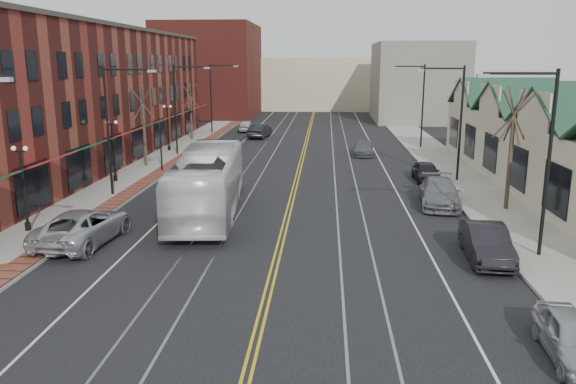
# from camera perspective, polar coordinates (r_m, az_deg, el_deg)

# --- Properties ---
(ground) EXTENTS (160.00, 160.00, 0.00)m
(ground) POSITION_cam_1_polar(r_m,az_deg,el_deg) (20.05, -2.45, -11.74)
(ground) COLOR black
(ground) RESTS_ON ground
(sidewalk_left) EXTENTS (4.00, 120.00, 0.15)m
(sidewalk_left) POSITION_cam_1_polar(r_m,az_deg,el_deg) (41.44, -16.06, 0.99)
(sidewalk_left) COLOR gray
(sidewalk_left) RESTS_ON ground
(sidewalk_right) EXTENTS (4.00, 120.00, 0.15)m
(sidewalk_right) POSITION_cam_1_polar(r_m,az_deg,el_deg) (40.23, 18.07, 0.50)
(sidewalk_right) COLOR gray
(sidewalk_right) RESTS_ON ground
(building_left) EXTENTS (10.00, 50.00, 11.00)m
(building_left) POSITION_cam_1_polar(r_m,az_deg,el_deg) (49.84, -21.41, 8.89)
(building_left) COLOR maroon
(building_left) RESTS_ON ground
(building_right) EXTENTS (8.00, 36.00, 4.60)m
(building_right) POSITION_cam_1_polar(r_m,az_deg,el_deg) (41.73, 26.31, 3.33)
(building_right) COLOR #BDB192
(building_right) RESTS_ON ground
(backdrop_left) EXTENTS (14.00, 18.00, 14.00)m
(backdrop_left) POSITION_cam_1_polar(r_m,az_deg,el_deg) (89.92, -7.90, 12.12)
(backdrop_left) COLOR maroon
(backdrop_left) RESTS_ON ground
(backdrop_mid) EXTENTS (22.00, 14.00, 9.00)m
(backdrop_mid) POSITION_cam_1_polar(r_m,az_deg,el_deg) (103.17, 2.77, 10.96)
(backdrop_mid) COLOR #BDB192
(backdrop_mid) RESTS_ON ground
(backdrop_right) EXTENTS (12.00, 16.00, 11.00)m
(backdrop_right) POSITION_cam_1_polar(r_m,az_deg,el_deg) (84.13, 12.94, 10.83)
(backdrop_right) COLOR slate
(backdrop_right) RESTS_ON ground
(streetlight_l_1) EXTENTS (3.33, 0.25, 8.00)m
(streetlight_l_1) POSITION_cam_1_polar(r_m,az_deg,el_deg) (36.67, -17.24, 7.23)
(streetlight_l_1) COLOR black
(streetlight_l_1) RESTS_ON sidewalk_left
(streetlight_l_2) EXTENTS (3.33, 0.25, 8.00)m
(streetlight_l_2) POSITION_cam_1_polar(r_m,az_deg,el_deg) (51.87, -10.92, 9.15)
(streetlight_l_2) COLOR black
(streetlight_l_2) RESTS_ON sidewalk_left
(streetlight_l_3) EXTENTS (3.33, 0.25, 8.00)m
(streetlight_l_3) POSITION_cam_1_polar(r_m,az_deg,el_deg) (67.45, -7.47, 10.15)
(streetlight_l_3) COLOR black
(streetlight_l_3) RESTS_ON sidewalk_left
(streetlight_r_0) EXTENTS (3.33, 0.25, 8.00)m
(streetlight_r_0) POSITION_cam_1_polar(r_m,az_deg,el_deg) (25.92, 24.18, 4.44)
(streetlight_r_0) COLOR black
(streetlight_r_0) RESTS_ON sidewalk_right
(streetlight_r_1) EXTENTS (3.33, 0.25, 8.00)m
(streetlight_r_1) POSITION_cam_1_polar(r_m,az_deg,el_deg) (41.21, 16.60, 7.87)
(streetlight_r_1) COLOR black
(streetlight_r_1) RESTS_ON sidewalk_right
(streetlight_r_2) EXTENTS (3.33, 0.25, 8.00)m
(streetlight_r_2) POSITION_cam_1_polar(r_m,az_deg,el_deg) (56.89, 13.12, 9.38)
(streetlight_r_2) COLOR black
(streetlight_r_2) RESTS_ON sidewalk_right
(lamppost_l_1) EXTENTS (0.84, 0.28, 4.27)m
(lamppost_l_1) POSITION_cam_1_polar(r_m,az_deg,el_deg) (30.65, -25.24, 0.14)
(lamppost_l_1) COLOR black
(lamppost_l_1) RESTS_ON sidewalk_left
(lamppost_l_2) EXTENTS (0.84, 0.28, 4.27)m
(lamppost_l_2) POSITION_cam_1_polar(r_m,az_deg,el_deg) (41.35, -17.29, 3.89)
(lamppost_l_2) COLOR black
(lamppost_l_2) RESTS_ON sidewalk_left
(lamppost_l_3) EXTENTS (0.84, 0.28, 4.27)m
(lamppost_l_3) POSITION_cam_1_polar(r_m,az_deg,el_deg) (54.51, -12.06, 6.30)
(lamppost_l_3) COLOR black
(lamppost_l_3) RESTS_ON sidewalk_left
(tree_left_near) EXTENTS (1.78, 1.37, 6.48)m
(tree_left_near) POSITION_cam_1_polar(r_m,az_deg,el_deg) (46.68, -14.44, 6.69)
(tree_left_near) COLOR #382B21
(tree_left_near) RESTS_ON sidewalk_left
(tree_left_far) EXTENTS (1.66, 1.28, 6.02)m
(tree_left_far) POSITION_cam_1_polar(r_m,az_deg,el_deg) (62.03, -9.83, 8.19)
(tree_left_far) COLOR #382B21
(tree_left_far) RESTS_ON sidewalk_left
(tree_right_mid) EXTENTS (1.90, 1.46, 6.93)m
(tree_right_mid) POSITION_cam_1_polar(r_m,az_deg,el_deg) (34.05, 21.74, 4.31)
(tree_right_mid) COLOR #382B21
(tree_right_mid) RESTS_ON sidewalk_right
(manhole_mid) EXTENTS (0.60, 0.60, 0.02)m
(manhole_mid) POSITION_cam_1_polar(r_m,az_deg,el_deg) (26.24, -26.95, -6.73)
(manhole_mid) COLOR #592D19
(manhole_mid) RESTS_ON sidewalk_left
(manhole_far) EXTENTS (0.60, 0.60, 0.02)m
(manhole_far) POSITION_cam_1_polar(r_m,az_deg,el_deg) (30.40, -22.22, -3.65)
(manhole_far) COLOR #592D19
(manhole_far) RESTS_ON sidewalk_left
(traffic_signal) EXTENTS (0.18, 0.15, 3.80)m
(traffic_signal) POSITION_cam_1_polar(r_m,az_deg,el_deg) (44.36, -12.81, 4.94)
(traffic_signal) COLOR black
(traffic_signal) RESTS_ON sidewalk_left
(transit_bus) EXTENTS (4.20, 13.28, 3.64)m
(transit_bus) POSITION_cam_1_polar(r_m,az_deg,el_deg) (31.76, -8.12, 0.99)
(transit_bus) COLOR white
(transit_bus) RESTS_ON ground
(parked_suv) EXTENTS (3.25, 6.18, 1.66)m
(parked_suv) POSITION_cam_1_polar(r_m,az_deg,el_deg) (28.24, -20.06, -3.29)
(parked_suv) COLOR #B1B2B8
(parked_suv) RESTS_ON ground
(parked_car_a) EXTENTS (1.84, 4.03, 1.34)m
(parked_car_a) POSITION_cam_1_polar(r_m,az_deg,el_deg) (18.61, 27.06, -13.05)
(parked_car_a) COLOR #A5A7AC
(parked_car_a) RESTS_ON ground
(parked_car_b) EXTENTS (1.91, 4.79, 1.55)m
(parked_car_b) POSITION_cam_1_polar(r_m,az_deg,el_deg) (25.80, 19.50, -4.91)
(parked_car_b) COLOR black
(parked_car_b) RESTS_ON ground
(parked_car_c) EXTENTS (2.82, 5.67, 1.58)m
(parked_car_c) POSITION_cam_1_polar(r_m,az_deg,el_deg) (34.61, 15.13, -0.07)
(parked_car_c) COLOR slate
(parked_car_c) RESTS_ON ground
(parked_car_d) EXTENTS (1.72, 4.17, 1.42)m
(parked_car_d) POSITION_cam_1_polar(r_m,az_deg,el_deg) (41.38, 13.87, 2.00)
(parked_car_d) COLOR black
(parked_car_d) RESTS_ON ground
(distant_car_left) EXTENTS (2.32, 5.04, 1.60)m
(distant_car_left) POSITION_cam_1_polar(r_m,az_deg,el_deg) (63.58, -2.87, 6.24)
(distant_car_left) COLOR black
(distant_car_left) RESTS_ON ground
(distant_car_right) EXTENTS (2.12, 4.56, 1.29)m
(distant_car_right) POSITION_cam_1_polar(r_m,az_deg,el_deg) (52.13, 7.68, 4.44)
(distant_car_right) COLOR #57585D
(distant_car_right) RESTS_ON ground
(distant_car_far) EXTENTS (1.98, 4.39, 1.46)m
(distant_car_far) POSITION_cam_1_polar(r_m,az_deg,el_deg) (69.30, -4.26, 6.74)
(distant_car_far) COLOR #BABCC2
(distant_car_far) RESTS_ON ground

